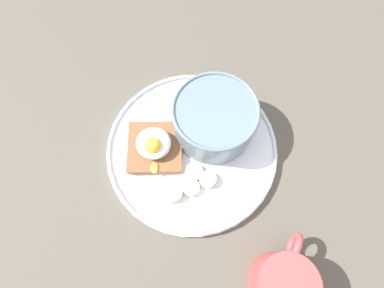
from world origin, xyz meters
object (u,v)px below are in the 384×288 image
Objects in this scene: banana_slice_left at (191,187)px; banana_slice_right at (208,180)px; toast_slice at (155,147)px; oatmeal_bowl at (214,119)px; coffee_mug at (283,282)px; poached_egg at (153,144)px; banana_slice_back at (173,192)px; banana_slice_front at (194,172)px.

banana_slice_left and banana_slice_right have the same top height.
oatmeal_bowl is at bearing -141.48° from toast_slice.
banana_slice_right is 17.57cm from coffee_mug.
poached_egg is 8.98cm from banana_slice_left.
oatmeal_bowl is at bearing -103.47° from banana_slice_back.
banana_slice_back is 5.83cm from banana_slice_right.
banana_slice_front is 1.05× the size of banana_slice_left.
poached_egg is 0.66× the size of coffee_mug.
banana_slice_back is 19.72cm from coffee_mug.
coffee_mug reaches higher than banana_slice_back.
coffee_mug is (-15.03, 20.27, -0.50)cm from oatmeal_bowl.
banana_slice_left is (-7.46, 4.48, -2.21)cm from poached_egg.
poached_egg is 1.77× the size of banana_slice_front.
poached_egg reaches higher than banana_slice_left.
banana_slice_right is at bearing 164.49° from toast_slice.
poached_egg reaches higher than toast_slice.
coffee_mug is (-15.64, 9.16, 2.23)cm from banana_slice_left.
banana_slice_front is at bearing 84.60° from oatmeal_bowl.
oatmeal_bowl is at bearing -80.11° from banana_slice_right.
banana_slice_front is at bearing -118.89° from banana_slice_back.
poached_egg is 26.83cm from coffee_mug.
banana_slice_back is at bearing 61.11° from banana_slice_front.
banana_slice_right is 0.28× the size of coffee_mug.
oatmeal_bowl is at bearing -53.44° from coffee_mug.
banana_slice_left is 18.26cm from coffee_mug.
toast_slice is 8.04cm from banana_slice_back.
banana_slice_left is (0.61, 11.11, -2.73)cm from oatmeal_bowl.
banana_slice_left is 1.16× the size of banana_slice_back.
poached_egg is 1.86× the size of banana_slice_left.
toast_slice is at bearing 38.52° from oatmeal_bowl.
banana_slice_back reaches higher than banana_slice_right.
toast_slice is 8.84cm from banana_slice_left.
coffee_mug is (-13.43, 11.10, 2.21)cm from banana_slice_right.
coffee_mug is at bearing 157.28° from banana_slice_back.
coffee_mug reaches higher than banana_slice_right.
coffee_mug is (-15.85, 11.60, 2.21)cm from banana_slice_front.
toast_slice is 7.63cm from banana_slice_front.
coffee_mug is (-18.08, 7.57, 2.16)cm from banana_slice_back.
coffee_mug is at bearing 143.81° from banana_slice_front.
banana_slice_left is at bearing 94.99° from banana_slice_front.
poached_egg is at bearing -14.71° from banana_slice_right.
banana_slice_front is (-7.25, 2.04, -2.19)cm from poached_egg.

